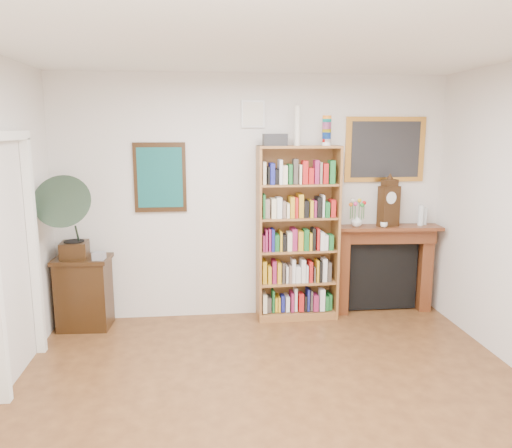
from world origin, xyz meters
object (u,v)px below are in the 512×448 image
(fireplace, at_px, (384,261))
(flower_vase, at_px, (357,221))
(gramophone, at_px, (68,213))
(mantel_clock, at_px, (389,204))
(bookshelf, at_px, (298,224))
(side_cabinet, at_px, (84,293))
(bottle_left, at_px, (421,215))
(cd_stack, at_px, (99,256))
(bottle_right, at_px, (425,216))
(teacup, at_px, (384,225))

(fireplace, height_order, flower_vase, flower_vase)
(gramophone, bearing_deg, mantel_clock, 0.35)
(bookshelf, distance_m, side_cabinet, 2.51)
(bottle_left, bearing_deg, mantel_clock, -177.94)
(gramophone, height_order, cd_stack, gramophone)
(mantel_clock, distance_m, flower_vase, 0.42)
(flower_vase, bearing_deg, gramophone, -175.82)
(bookshelf, distance_m, gramophone, 2.49)
(fireplace, bearing_deg, mantel_clock, -83.20)
(flower_vase, height_order, bottle_left, bottle_left)
(cd_stack, distance_m, flower_vase, 2.92)
(fireplace, relative_size, bottle_left, 5.33)
(flower_vase, bearing_deg, bottle_right, 2.42)
(flower_vase, bearing_deg, cd_stack, -175.87)
(gramophone, relative_size, bottle_right, 4.61)
(teacup, height_order, bottle_right, bottle_right)
(flower_vase, relative_size, bottle_left, 0.57)
(side_cabinet, distance_m, teacup, 3.47)
(fireplace, relative_size, bottle_right, 6.40)
(bookshelf, distance_m, bottle_left, 1.49)
(side_cabinet, bearing_deg, gramophone, -115.59)
(bottle_left, bearing_deg, side_cabinet, -178.69)
(bookshelf, relative_size, side_cabinet, 2.86)
(side_cabinet, bearing_deg, flower_vase, 5.02)
(cd_stack, height_order, mantel_clock, mantel_clock)
(bookshelf, bearing_deg, mantel_clock, -0.09)
(fireplace, height_order, mantel_clock, mantel_clock)
(teacup, height_order, bottle_left, bottle_left)
(bookshelf, xyz_separation_m, side_cabinet, (-2.40, -0.05, -0.72))
(side_cabinet, distance_m, cd_stack, 0.50)
(teacup, xyz_separation_m, bottle_right, (0.55, 0.13, 0.07))
(fireplace, height_order, cd_stack, fireplace)
(gramophone, distance_m, cd_stack, 0.56)
(gramophone, height_order, bottle_left, gramophone)
(side_cabinet, xyz_separation_m, gramophone, (-0.08, -0.14, 0.92))
(bookshelf, distance_m, fireplace, 1.19)
(cd_stack, distance_m, mantel_clock, 3.31)
(side_cabinet, height_order, fireplace, fireplace)
(side_cabinet, bearing_deg, fireplace, 5.62)
(fireplace, relative_size, cd_stack, 10.66)
(side_cabinet, height_order, teacup, teacup)
(flower_vase, bearing_deg, fireplace, 7.40)
(bookshelf, height_order, bottle_right, bookshelf)
(fireplace, bearing_deg, side_cabinet, -173.77)
(flower_vase, height_order, bottle_right, bottle_right)
(flower_vase, distance_m, bottle_right, 0.84)
(bottle_left, bearing_deg, bookshelf, -178.49)
(side_cabinet, distance_m, fireplace, 3.48)
(bookshelf, distance_m, flower_vase, 0.71)
(side_cabinet, bearing_deg, teacup, 3.32)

